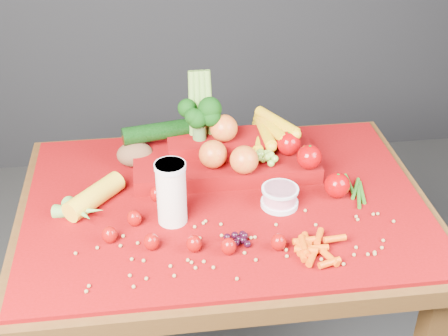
{
  "coord_description": "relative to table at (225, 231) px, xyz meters",
  "views": [
    {
      "loc": [
        -0.18,
        -1.35,
        1.73
      ],
      "look_at": [
        0.0,
        0.02,
        0.85
      ],
      "focal_mm": 50.0,
      "sensor_mm": 36.0,
      "label": 1
    }
  ],
  "objects": [
    {
      "name": "potato",
      "position": [
        -0.23,
        0.21,
        0.14
      ],
      "size": [
        0.11,
        0.08,
        0.07
      ],
      "primitive_type": "ellipsoid",
      "color": "brown",
      "rests_on": "red_cloth"
    },
    {
      "name": "dark_grape_cluster",
      "position": [
        0.01,
        -0.19,
        0.12
      ],
      "size": [
        0.06,
        0.05,
        0.03
      ],
      "primitive_type": null,
      "color": "black",
      "rests_on": "red_cloth"
    },
    {
      "name": "green_bean_pile",
      "position": [
        0.37,
        -0.01,
        0.11
      ],
      "size": [
        0.14,
        0.12,
        0.01
      ],
      "primitive_type": null,
      "color": "#256216",
      "rests_on": "red_cloth"
    },
    {
      "name": "corn_ear",
      "position": [
        -0.37,
        -0.01,
        0.13
      ],
      "size": [
        0.25,
        0.26,
        0.06
      ],
      "rotation": [
        0.0,
        0.0,
        0.86
      ],
      "color": "gold",
      "rests_on": "red_cloth"
    },
    {
      "name": "table",
      "position": [
        0.0,
        0.0,
        0.0
      ],
      "size": [
        1.1,
        0.8,
        0.75
      ],
      "color": "#39200D",
      "rests_on": "ground"
    },
    {
      "name": "baby_carrot_pile",
      "position": [
        0.2,
        -0.25,
        0.12
      ],
      "size": [
        0.17,
        0.17,
        0.03
      ],
      "primitive_type": null,
      "color": "#D24607",
      "rests_on": "red_cloth"
    },
    {
      "name": "produce_mound",
      "position": [
        0.03,
        0.16,
        0.17
      ],
      "size": [
        0.61,
        0.36,
        0.27
      ],
      "color": "#750308",
      "rests_on": "red_cloth"
    },
    {
      "name": "strawberry_scatter",
      "position": [
        -0.13,
        -0.15,
        0.13
      ],
      "size": [
        0.44,
        0.28,
        0.05
      ],
      "color": "#830004",
      "rests_on": "red_cloth"
    },
    {
      "name": "red_cloth",
      "position": [
        0.0,
        0.0,
        0.1
      ],
      "size": [
        1.05,
        0.75,
        0.01
      ],
      "primitive_type": "cube",
      "color": "#750308",
      "rests_on": "table"
    },
    {
      "name": "soybean_scatter",
      "position": [
        0.0,
        -0.2,
        0.11
      ],
      "size": [
        0.84,
        0.24,
        0.01
      ],
      "primitive_type": null,
      "color": "olive",
      "rests_on": "red_cloth"
    },
    {
      "name": "yogurt_bowl",
      "position": [
        0.14,
        -0.04,
        0.14
      ],
      "size": [
        0.1,
        0.1,
        0.05
      ],
      "rotation": [
        0.0,
        0.0,
        -0.29
      ],
      "color": "silver",
      "rests_on": "red_cloth"
    },
    {
      "name": "milk_glass",
      "position": [
        -0.14,
        -0.07,
        0.2
      ],
      "size": [
        0.08,
        0.08,
        0.17
      ],
      "rotation": [
        0.0,
        0.0,
        0.31
      ],
      "color": "silver",
      "rests_on": "red_cloth"
    }
  ]
}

